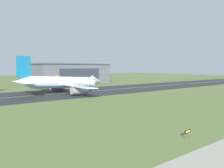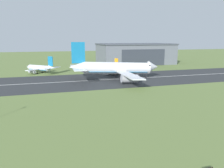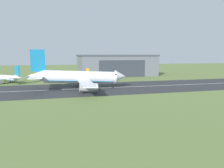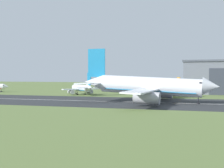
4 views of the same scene
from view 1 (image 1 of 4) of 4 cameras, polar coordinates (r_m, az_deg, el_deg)
name	(u,v)px [view 1 (image 1 of 4)]	position (r m, az deg, el deg)	size (l,w,h in m)	color
ground_plane	(121,123)	(51.71, 2.24, -10.14)	(664.73, 664.73, 0.00)	olive
runway_strip	(34,96)	(106.52, -19.61, -2.86)	(424.73, 40.67, 0.06)	#2B2D30
runway_centreline	(34,95)	(106.51, -19.61, -2.84)	(382.25, 0.70, 0.01)	silver
hangar_building	(70,73)	(184.66, -10.89, 2.76)	(58.20, 35.49, 16.06)	slate
airplane_landing	(63,83)	(110.98, -12.69, 0.31)	(45.11, 54.57, 18.08)	silver
airplane_parked_west	(45,84)	(141.93, -17.20, 0.02)	(19.86, 23.11, 8.14)	silver
runway_sign	(188,132)	(43.10, 19.16, -11.75)	(1.65, 0.13, 1.55)	#4C4C51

